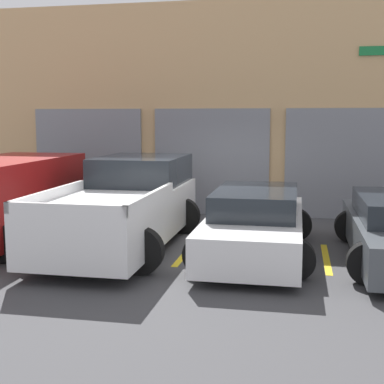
# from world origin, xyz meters

# --- Properties ---
(ground_plane) EXTENTS (28.00, 28.00, 0.00)m
(ground_plane) POSITION_xyz_m (0.00, 0.00, 0.00)
(ground_plane) COLOR #3D3D3F
(shophouse_building) EXTENTS (14.23, 0.68, 5.58)m
(shophouse_building) POSITION_xyz_m (-0.01, 3.29, 2.73)
(shophouse_building) COLOR tan
(shophouse_building) RESTS_ON ground
(pickup_truck) EXTENTS (2.52, 5.24, 1.73)m
(pickup_truck) POSITION_xyz_m (-1.31, -0.88, 0.82)
(pickup_truck) COLOR white
(pickup_truck) RESTS_ON ground
(sedan_white) EXTENTS (2.16, 4.58, 1.24)m
(sedan_white) POSITION_xyz_m (1.31, -1.13, 0.59)
(sedan_white) COLOR white
(sedan_white) RESTS_ON ground
(van_right) EXTENTS (2.39, 4.52, 1.73)m
(van_right) POSITION_xyz_m (-3.93, -1.16, 0.93)
(van_right) COLOR maroon
(van_right) RESTS_ON ground
(parking_stripe_left) EXTENTS (0.12, 2.20, 0.01)m
(parking_stripe_left) POSITION_xyz_m (-2.62, -1.16, 0.00)
(parking_stripe_left) COLOR gold
(parking_stripe_left) RESTS_ON ground
(parking_stripe_centre) EXTENTS (0.12, 2.20, 0.01)m
(parking_stripe_centre) POSITION_xyz_m (0.00, -1.16, 0.00)
(parking_stripe_centre) COLOR gold
(parking_stripe_centre) RESTS_ON ground
(parking_stripe_right) EXTENTS (0.12, 2.20, 0.01)m
(parking_stripe_right) POSITION_xyz_m (2.62, -1.16, 0.00)
(parking_stripe_right) COLOR gold
(parking_stripe_right) RESTS_ON ground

